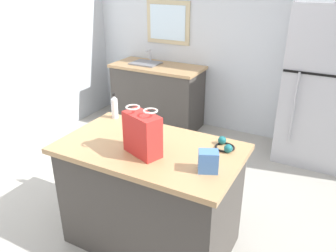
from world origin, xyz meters
TOP-DOWN VIEW (x-y plane):
  - ground at (0.00, 0.00)m, footprint 5.80×5.80m
  - back_wall at (-0.02, 2.32)m, footprint 4.83×0.13m
  - kitchen_island at (-0.04, -0.22)m, footprint 1.40×0.83m
  - refrigerator at (0.96, 1.93)m, footprint 0.81×0.67m
  - sink_counter at (-1.22, 1.96)m, footprint 1.32×0.61m
  - shopping_bag at (-0.02, -0.34)m, footprint 0.32×0.23m
  - small_box at (0.49, -0.34)m, footprint 0.16×0.14m
  - bottle at (-0.59, 0.11)m, footprint 0.06×0.06m
  - ear_defenders at (0.48, 0.02)m, footprint 0.21×0.21m

SIDE VIEW (x-z plane):
  - ground at x=0.00m, z-range 0.00..0.00m
  - kitchen_island at x=-0.04m, z-range 0.00..0.92m
  - sink_counter at x=-1.22m, z-range -0.08..1.01m
  - refrigerator at x=0.96m, z-range 0.00..1.85m
  - ear_defenders at x=0.48m, z-range 0.91..0.97m
  - small_box at x=0.49m, z-range 0.92..1.06m
  - bottle at x=-0.59m, z-range 0.90..1.14m
  - shopping_bag at x=-0.02m, z-range 0.90..1.25m
  - back_wall at x=-0.02m, z-range 0.00..2.63m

